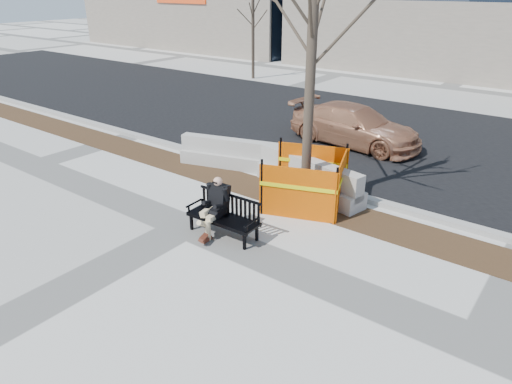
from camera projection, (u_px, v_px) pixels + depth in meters
ground at (186, 226)px, 10.14m from camera, size 120.00×120.00×0.00m
mulch_strip at (258, 188)px, 12.02m from camera, size 40.00×1.20×0.02m
asphalt_street at (362, 132)px, 16.53m from camera, size 60.00×10.40×0.01m
curb at (279, 175)px, 12.69m from camera, size 60.00×0.25×0.12m
bench at (224, 235)px, 9.79m from camera, size 1.64×0.63×0.86m
seated_man at (217, 231)px, 9.93m from camera, size 0.55×0.88×1.21m
tree_fence at (304, 203)px, 11.18m from camera, size 3.39×3.39×6.62m
sedan at (353, 144)px, 15.29m from camera, size 4.50×2.12×1.27m
jersey_barrier_left at (230, 166)px, 13.44m from camera, size 2.97×1.38×0.84m
jersey_barrier_right at (308, 192)px, 11.79m from camera, size 3.24×1.28×0.91m
far_tree_left at (253, 78)px, 25.91m from camera, size 2.38×2.38×4.99m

